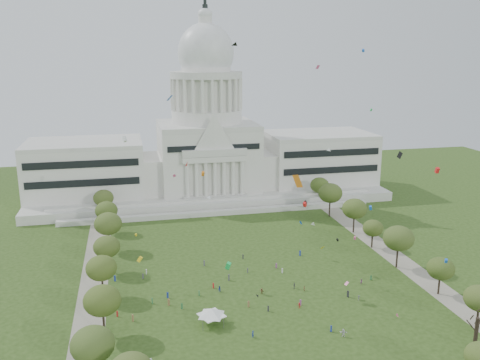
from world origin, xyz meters
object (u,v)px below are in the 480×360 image
at_px(capitol, 207,149).
at_px(person_0, 371,278).
at_px(big_bare_tree, 478,315).
at_px(event_tent, 211,312).

xyz_separation_m(capitol, person_0, (32.09, -102.87, -21.52)).
height_order(big_bare_tree, event_tent, big_bare_tree).
bearing_deg(big_bare_tree, capitol, 105.02).
bearing_deg(capitol, person_0, -72.68).
relative_size(capitol, person_0, 102.86).
height_order(capitol, big_bare_tree, capitol).
relative_size(event_tent, person_0, 6.48).
relative_size(capitol, big_bare_tree, 12.50).
relative_size(capitol, event_tent, 15.87).
xyz_separation_m(capitol, big_bare_tree, (38.00, -141.59, -13.62)).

